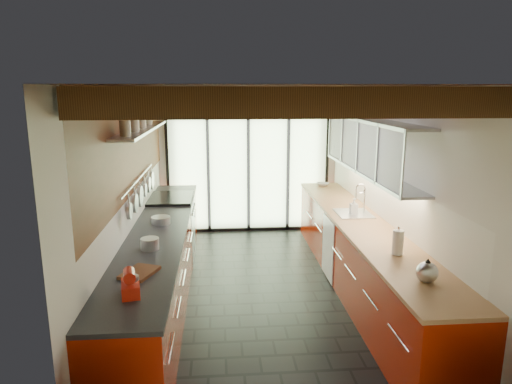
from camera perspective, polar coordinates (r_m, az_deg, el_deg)
ground at (r=6.03m, az=0.81°, el=-12.51°), size 5.50×5.50×0.00m
room_shell at (r=5.53m, az=0.86°, el=3.18°), size 5.50×5.50×5.50m
ceiling_beams at (r=5.83m, az=0.52°, el=11.66°), size 3.14×5.06×4.90m
glass_door at (r=8.19m, az=-0.96°, el=6.33°), size 2.95×0.10×2.90m
left_counter at (r=5.87m, az=-11.81°, el=-8.61°), size 0.68×5.00×0.92m
range_stove at (r=7.23m, az=-10.44°, el=-4.38°), size 0.66×0.90×0.97m
right_counter at (r=6.10m, az=12.94°, el=-7.86°), size 0.68×5.00×0.92m
sink_assembly at (r=6.31m, az=12.20°, el=-2.35°), size 0.45×0.52×0.43m
upper_cabinets_right at (r=6.10m, az=14.15°, el=5.55°), size 0.34×3.00×3.00m
left_wall_fixtures at (r=5.81m, az=-14.02°, el=4.75°), size 0.28×2.60×0.96m
stand_mixer at (r=3.95m, az=-15.42°, el=-11.06°), size 0.19×0.28×0.23m
pot_large at (r=4.96m, az=-13.12°, el=-6.33°), size 0.24×0.24×0.12m
pot_small at (r=5.85m, az=-11.81°, el=-3.48°), size 0.31×0.31×0.09m
cutting_board at (r=4.36m, az=-14.34°, el=-9.73°), size 0.37×0.42×0.03m
kettle at (r=4.31m, az=20.61°, el=-9.23°), size 0.23×0.26×0.22m
paper_towel at (r=4.88m, az=17.31°, el=-6.07°), size 0.14×0.14×0.30m
soap_bottle at (r=6.28m, az=12.12°, el=-1.78°), size 0.10×0.10×0.22m
bowl at (r=8.05m, az=8.32°, el=0.95°), size 0.28×0.28×0.05m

